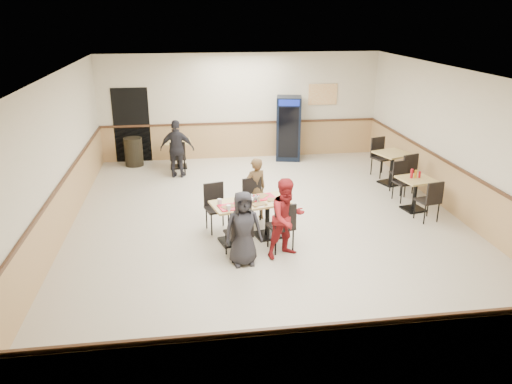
{
  "coord_description": "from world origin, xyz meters",
  "views": [
    {
      "loc": [
        -1.56,
        -9.2,
        4.12
      ],
      "look_at": [
        -0.33,
        -0.5,
        0.9
      ],
      "focal_mm": 35.0,
      "sensor_mm": 36.0,
      "label": 1
    }
  ],
  "objects": [
    {
      "name": "ground",
      "position": [
        0.0,
        0.0,
        0.0
      ],
      "size": [
        10.0,
        10.0,
        0.0
      ],
      "primitive_type": "plane",
      "color": "beige",
      "rests_on": "ground"
    },
    {
      "name": "room_shell",
      "position": [
        1.78,
        2.55,
        0.58
      ],
      "size": [
        10.0,
        10.0,
        10.0
      ],
      "color": "silver",
      "rests_on": "ground"
    },
    {
      "name": "main_table",
      "position": [
        -0.47,
        -0.64,
        0.5
      ],
      "size": [
        1.54,
        1.03,
        0.76
      ],
      "rotation": [
        0.0,
        0.0,
        0.24
      ],
      "color": "black",
      "rests_on": "ground"
    },
    {
      "name": "main_chairs",
      "position": [
        -0.52,
        -0.65,
        0.48
      ],
      "size": [
        1.61,
        1.91,
        0.96
      ],
      "rotation": [
        0.0,
        0.0,
        0.24
      ],
      "color": "black",
      "rests_on": "ground"
    },
    {
      "name": "diner_woman_left",
      "position": [
        -0.7,
        -1.59,
        0.66
      ],
      "size": [
        0.68,
        0.48,
        1.31
      ],
      "primitive_type": "imported",
      "rotation": [
        0.0,
        0.0,
        0.1
      ],
      "color": "black",
      "rests_on": "ground"
    },
    {
      "name": "diner_woman_right",
      "position": [
        0.08,
        -1.39,
        0.72
      ],
      "size": [
        0.86,
        0.78,
        1.44
      ],
      "primitive_type": "imported",
      "rotation": [
        0.0,
        0.0,
        0.41
      ],
      "color": "maroon",
      "rests_on": "ground"
    },
    {
      "name": "diner_man_opposite",
      "position": [
        -0.23,
        0.3,
        0.66
      ],
      "size": [
        0.56,
        0.47,
        1.32
      ],
      "primitive_type": "imported",
      "rotation": [
        0.0,
        0.0,
        3.5
      ],
      "color": "brown",
      "rests_on": "ground"
    },
    {
      "name": "lone_diner",
      "position": [
        -1.84,
        3.36,
        0.75
      ],
      "size": [
        0.93,
        0.53,
        1.5
      ],
      "primitive_type": "imported",
      "rotation": [
        0.0,
        0.0,
        2.95
      ],
      "color": "black",
      "rests_on": "ground"
    },
    {
      "name": "tabletop_clutter",
      "position": [
        -0.5,
        -0.69,
        0.79
      ],
      "size": [
        1.24,
        0.84,
        0.12
      ],
      "rotation": [
        0.0,
        0.0,
        0.24
      ],
      "color": "red",
      "rests_on": "main_table"
    },
    {
      "name": "side_table_near",
      "position": [
        3.25,
        0.32,
        0.48
      ],
      "size": [
        0.8,
        0.8,
        0.72
      ],
      "rotation": [
        0.0,
        0.0,
        0.2
      ],
      "color": "black",
      "rests_on": "ground"
    },
    {
      "name": "side_table_near_chair_south",
      "position": [
        3.25,
        -0.26,
        0.46
      ],
      "size": [
        0.5,
        0.5,
        0.91
      ],
      "primitive_type": null,
      "rotation": [
        0.0,
        0.0,
        3.34
      ],
      "color": "black",
      "rests_on": "ground"
    },
    {
      "name": "side_table_near_chair_north",
      "position": [
        3.25,
        0.9,
        0.46
      ],
      "size": [
        0.5,
        0.5,
        0.91
      ],
      "primitive_type": null,
      "rotation": [
        0.0,
        0.0,
        0.2
      ],
      "color": "black",
      "rests_on": "ground"
    },
    {
      "name": "side_table_far",
      "position": [
        3.44,
        2.06,
        0.54
      ],
      "size": [
        0.96,
        0.96,
        0.81
      ],
      "rotation": [
        0.0,
        0.0,
        0.33
      ],
      "color": "black",
      "rests_on": "ground"
    },
    {
      "name": "side_table_far_chair_south",
      "position": [
        3.44,
        1.41,
        0.51
      ],
      "size": [
        0.6,
        0.6,
        1.02
      ],
      "primitive_type": null,
      "rotation": [
        0.0,
        0.0,
        3.47
      ],
      "color": "black",
      "rests_on": "ground"
    },
    {
      "name": "side_table_far_chair_north",
      "position": [
        3.44,
        2.7,
        0.51
      ],
      "size": [
        0.6,
        0.6,
        1.02
      ],
      "primitive_type": null,
      "rotation": [
        0.0,
        0.0,
        0.33
      ],
      "color": "black",
      "rests_on": "ground"
    },
    {
      "name": "condiment_caddy",
      "position": [
        3.22,
        0.37,
        0.81
      ],
      "size": [
        0.23,
        0.06,
        0.2
      ],
      "color": "#B10C19",
      "rests_on": "side_table_near"
    },
    {
      "name": "back_table",
      "position": [
        -1.84,
        4.2,
        0.49
      ],
      "size": [
        0.72,
        0.72,
        0.74
      ],
      "rotation": [
        0.0,
        0.0,
        0.03
      ],
      "color": "black",
      "rests_on": "ground"
    },
    {
      "name": "back_table_chair_lone",
      "position": [
        -1.84,
        3.61,
        0.47
      ],
      "size": [
        0.45,
        0.45,
        0.94
      ],
      "primitive_type": null,
      "rotation": [
        0.0,
        0.0,
        3.18
      ],
      "color": "black",
      "rests_on": "ground"
    },
    {
      "name": "pepsi_cooler",
      "position": [
        1.33,
        4.59,
        0.91
      ],
      "size": [
        0.81,
        0.81,
        1.82
      ],
      "rotation": [
        0.0,
        0.0,
        -0.21
      ],
      "color": "black",
      "rests_on": "ground"
    },
    {
      "name": "trash_bin",
      "position": [
        -3.06,
        4.55,
        0.4
      ],
      "size": [
        0.5,
        0.5,
        0.79
      ],
      "primitive_type": "cylinder",
      "color": "black",
      "rests_on": "ground"
    }
  ]
}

